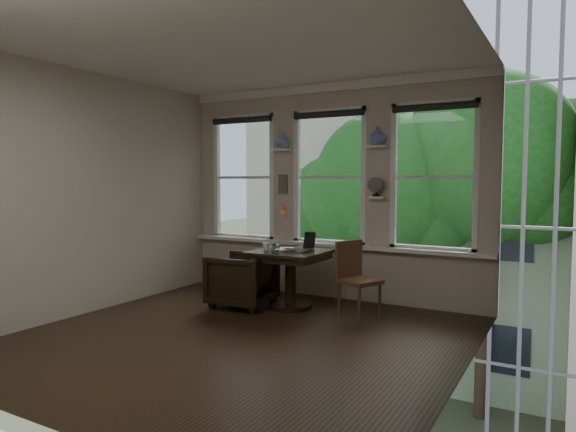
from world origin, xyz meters
The scene contains 25 objects.
ground centered at (0.00, 0.00, 0.00)m, with size 4.50×4.50×0.00m, color black.
ceiling centered at (0.00, 0.00, 3.00)m, with size 4.50×4.50×0.00m, color silver.
wall_back centered at (0.00, 2.25, 1.50)m, with size 4.50×4.50×0.00m, color #C0B4A4.
wall_front centered at (0.00, -2.25, 1.50)m, with size 4.50×4.50×0.00m, color #C0B4A4.
wall_left centered at (-2.25, 0.00, 1.50)m, with size 4.50×4.50×0.00m, color #C0B4A4.
wall_right centered at (2.25, 0.00, 1.50)m, with size 4.50×4.50×0.00m, color #C0B4A4.
window_left centered at (-1.45, 2.25, 1.70)m, with size 1.10×0.12×1.90m, color white, non-canonical shape.
window_center centered at (0.00, 2.25, 1.70)m, with size 1.10×0.12×1.90m, color white, non-canonical shape.
window_right centered at (1.45, 2.25, 1.70)m, with size 1.10×0.12×1.90m, color white, non-canonical shape.
shelf_left centered at (-0.72, 2.15, 2.10)m, with size 0.26×0.16×0.03m, color white.
shelf_right centered at (0.72, 2.15, 2.10)m, with size 0.26×0.16×0.03m, color white.
intercom centered at (-0.72, 2.18, 1.60)m, with size 0.14×0.06×0.28m, color #59544F.
sticky_notes centered at (-0.72, 2.19, 1.25)m, with size 0.16×0.01×0.24m, color pink, non-canonical shape.
desk_fan centered at (0.72, 2.13, 1.53)m, with size 0.20×0.20×0.24m, color #59544F, non-canonical shape.
vase_left centered at (-0.72, 2.15, 2.24)m, with size 0.24×0.24×0.25m, color silver.
vase_right centered at (0.72, 2.15, 2.24)m, with size 0.24×0.24×0.25m, color silver.
table centered at (-0.16, 1.38, 0.38)m, with size 0.90×0.90×0.75m, color black, non-canonical shape.
armchair_left centered at (-0.75, 1.13, 0.35)m, with size 0.75×0.77×0.70m, color black.
cushion_red centered at (-0.75, 1.13, 0.45)m, with size 0.45×0.45×0.06m, color maroon.
side_chair_right centered at (0.81, 1.34, 0.46)m, with size 0.42×0.42×0.92m, color #402416, non-canonical shape.
laptop centered at (-0.06, 1.29, 0.76)m, with size 0.35×0.22×0.03m, color black.
mug centered at (-0.46, 1.27, 0.80)m, with size 0.10×0.10×0.10m, color white.
drinking_glass centered at (-0.26, 1.15, 0.80)m, with size 0.13×0.13×0.10m, color white.
tablet centered at (-0.04, 1.69, 0.86)m, with size 0.16×0.02×0.22m, color black.
papers centered at (-0.31, 1.47, 0.75)m, with size 0.22×0.30×0.00m, color silver.
Camera 1 is at (3.04, -4.36, 1.66)m, focal length 32.00 mm.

